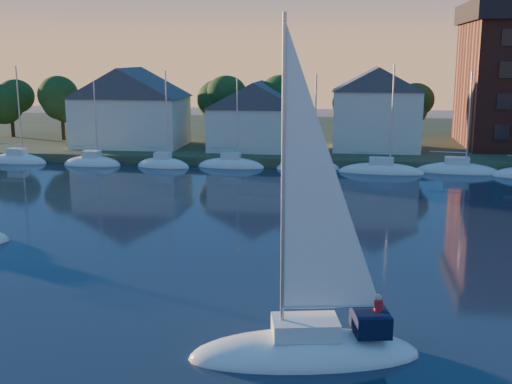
% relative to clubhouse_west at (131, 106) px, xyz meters
% --- Properties ---
extents(shoreline_land, '(160.00, 50.00, 2.00)m').
position_rel_clubhouse_west_xyz_m(shoreline_land, '(22.00, 17.00, -5.93)').
color(shoreline_land, '#333F25').
rests_on(shoreline_land, ground).
extents(wooden_dock, '(120.00, 3.00, 1.00)m').
position_rel_clubhouse_west_xyz_m(wooden_dock, '(22.00, -6.00, -5.93)').
color(wooden_dock, brown).
rests_on(wooden_dock, ground).
extents(clubhouse_west, '(13.65, 9.45, 9.64)m').
position_rel_clubhouse_west_xyz_m(clubhouse_west, '(0.00, 0.00, 0.00)').
color(clubhouse_west, beige).
rests_on(clubhouse_west, shoreline_land).
extents(clubhouse_centre, '(11.55, 8.40, 8.08)m').
position_rel_clubhouse_west_xyz_m(clubhouse_centre, '(16.00, -1.00, -0.80)').
color(clubhouse_centre, beige).
rests_on(clubhouse_centre, shoreline_land).
extents(clubhouse_east, '(10.50, 8.40, 9.80)m').
position_rel_clubhouse_west_xyz_m(clubhouse_east, '(30.00, 1.00, 0.07)').
color(clubhouse_east, beige).
rests_on(clubhouse_east, shoreline_land).
extents(tree_line, '(93.40, 5.40, 8.90)m').
position_rel_clubhouse_west_xyz_m(tree_line, '(24.00, 5.00, 1.24)').
color(tree_line, '#3C2D1B').
rests_on(tree_line, shoreline_land).
extents(moored_fleet, '(95.50, 2.40, 12.05)m').
position_rel_clubhouse_west_xyz_m(moored_fleet, '(26.00, -9.00, -5.83)').
color(moored_fleet, silver).
rests_on(moored_fleet, ground).
extents(hero_sailboat, '(9.94, 4.86, 14.74)m').
position_rel_clubhouse_west_xyz_m(hero_sailboat, '(25.32, -52.45, -5.32)').
color(hero_sailboat, silver).
rests_on(hero_sailboat, ground).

